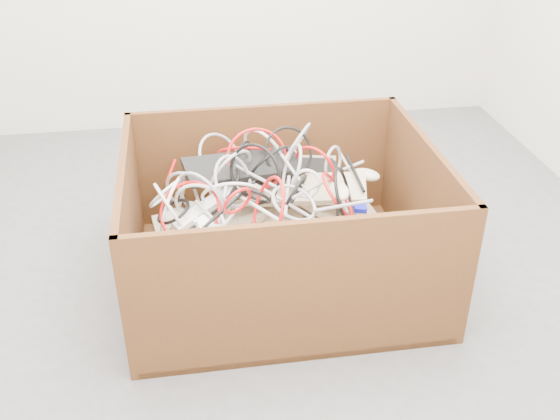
{
  "coord_description": "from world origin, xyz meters",
  "views": [
    {
      "loc": [
        -0.35,
        -2.12,
        1.55
      ],
      "look_at": [
        -0.02,
        -0.07,
        0.3
      ],
      "focal_mm": 41.77,
      "sensor_mm": 36.0,
      "label": 1
    }
  ],
  "objects": [
    {
      "name": "power_strip_left",
      "position": [
        -0.3,
        -0.09,
        0.35
      ],
      "size": [
        0.26,
        0.19,
        0.11
      ],
      "primitive_type": "cube",
      "rotation": [
        0.14,
        -0.26,
        0.55
      ],
      "color": "white",
      "rests_on": "keyboard_pile"
    },
    {
      "name": "keyboard_pile",
      "position": [
        -0.02,
        -0.06,
        0.28
      ],
      "size": [
        1.01,
        0.76,
        0.36
      ],
      "color": "#C7AF8C",
      "rests_on": "cardboard_box"
    },
    {
      "name": "cardboard_box",
      "position": [
        -0.04,
        -0.09,
        0.14
      ],
      "size": [
        1.12,
        0.94,
        0.55
      ],
      "color": "#38200E",
      "rests_on": "ground"
    },
    {
      "name": "mice_scatter",
      "position": [
        -0.06,
        -0.1,
        0.34
      ],
      "size": [
        0.91,
        0.75,
        0.2
      ],
      "color": "beige",
      "rests_on": "keyboard_pile"
    },
    {
      "name": "ground",
      "position": [
        0.0,
        0.0,
        0.0
      ],
      "size": [
        3.0,
        3.0,
        0.0
      ],
      "primitive_type": "plane",
      "color": "#504F52",
      "rests_on": "ground"
    },
    {
      "name": "power_strip_right",
      "position": [
        -0.21,
        -0.29,
        0.32
      ],
      "size": [
        0.28,
        0.25,
        0.1
      ],
      "primitive_type": "cube",
      "rotation": [
        -0.1,
        0.17,
        -0.7
      ],
      "color": "white",
      "rests_on": "keyboard_pile"
    },
    {
      "name": "cable_tangle",
      "position": [
        -0.14,
        -0.03,
        0.41
      ],
      "size": [
        0.92,
        0.81,
        0.45
      ],
      "color": "silver",
      "rests_on": "keyboard_pile"
    },
    {
      "name": "vga_plug",
      "position": [
        0.25,
        -0.19,
        0.35
      ],
      "size": [
        0.05,
        0.05,
        0.03
      ],
      "primitive_type": "cube",
      "rotation": [
        0.09,
        0.14,
        -0.11
      ],
      "color": "#0B11A9",
      "rests_on": "keyboard_pile"
    }
  ]
}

